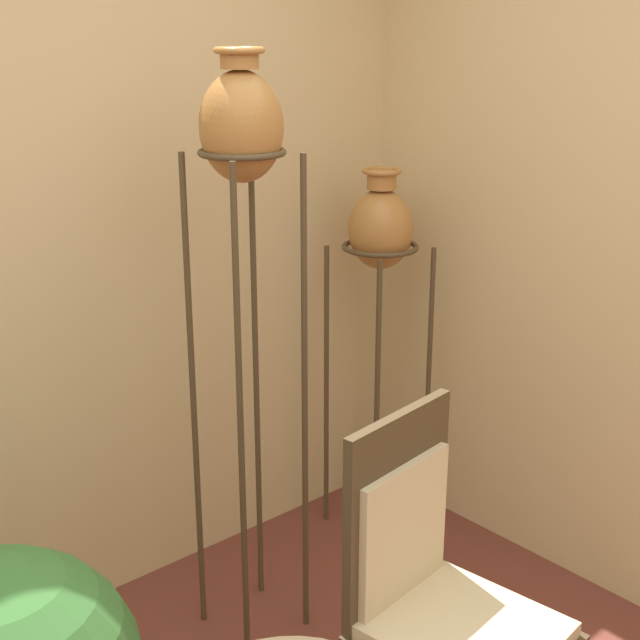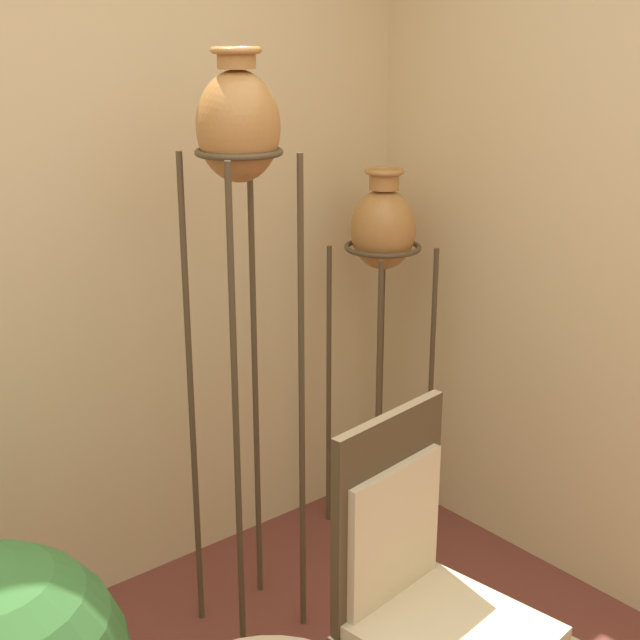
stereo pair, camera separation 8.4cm
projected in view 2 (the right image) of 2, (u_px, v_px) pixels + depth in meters
wall_back at (11, 244)px, 2.80m from camera, size 7.23×0.06×2.70m
vase_stand_tall at (239, 157)px, 2.64m from camera, size 0.28×0.28×1.95m
vase_stand_medium at (383, 242)px, 3.40m from camera, size 0.31×0.31×1.50m
chair at (427, 591)px, 2.34m from camera, size 0.50×0.54×1.06m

